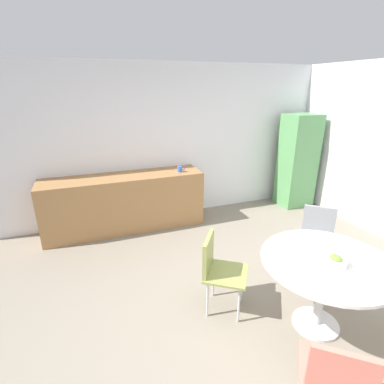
{
  "coord_description": "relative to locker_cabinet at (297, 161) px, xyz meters",
  "views": [
    {
      "loc": [
        -1.2,
        -1.77,
        2.23
      ],
      "look_at": [
        -0.0,
        1.47,
        0.95
      ],
      "focal_mm": 26.95,
      "sensor_mm": 36.0,
      "label": 1
    }
  ],
  "objects": [
    {
      "name": "round_table",
      "position": [
        -1.83,
        -2.66,
        -0.25
      ],
      "size": [
        1.17,
        1.17,
        0.75
      ],
      "color": "silver",
      "rests_on": "ground_plane"
    },
    {
      "name": "counter_block",
      "position": [
        -3.27,
        0.1,
        -0.42
      ],
      "size": [
        2.51,
        0.6,
        0.9
      ],
      "primitive_type": "cube",
      "color": "#9E7042",
      "rests_on": "ground_plane"
    },
    {
      "name": "chair_gray",
      "position": [
        -1.19,
        -1.89,
        -0.35
      ],
      "size": [
        0.59,
        0.59,
        0.83
      ],
      "color": "silver",
      "rests_on": "ground_plane"
    },
    {
      "name": "locker_cabinet",
      "position": [
        0.0,
        0.0,
        0.0
      ],
      "size": [
        0.6,
        0.5,
        1.75
      ],
      "primitive_type": "cube",
      "color": "#599959",
      "rests_on": "ground_plane"
    },
    {
      "name": "wall_back",
      "position": [
        -2.55,
        0.45,
        0.43
      ],
      "size": [
        6.0,
        0.1,
        2.6
      ],
      "primitive_type": "cube",
      "color": "silver",
      "rests_on": "ground_plane"
    },
    {
      "name": "chair_coral",
      "position": [
        -2.47,
        -3.44,
        -0.35
      ],
      "size": [
        0.59,
        0.59,
        0.83
      ],
      "color": "silver",
      "rests_on": "ground_plane"
    },
    {
      "name": "ground_plane",
      "position": [
        -2.55,
        -2.55,
        -0.87
      ],
      "size": [
        6.0,
        6.0,
        0.0
      ],
      "primitive_type": "plane",
      "color": "gray"
    },
    {
      "name": "chair_olive",
      "position": [
        -2.65,
        -2.09,
        -0.35
      ],
      "size": [
        0.59,
        0.59,
        0.83
      ],
      "color": "silver",
      "rests_on": "ground_plane"
    },
    {
      "name": "fruit_bowl",
      "position": [
        -1.84,
        -2.74,
        -0.08
      ],
      "size": [
        0.23,
        0.23,
        0.11
      ],
      "color": "silver",
      "rests_on": "round_table"
    },
    {
      "name": "mug_white",
      "position": [
        -2.35,
        0.01,
        0.07
      ],
      "size": [
        0.13,
        0.08,
        0.09
      ],
      "color": "#3F66BF",
      "rests_on": "counter_block"
    }
  ]
}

